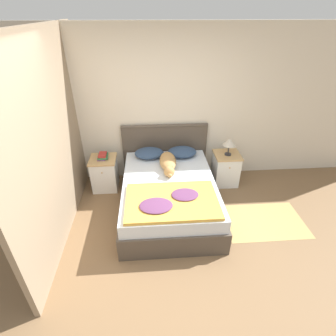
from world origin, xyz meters
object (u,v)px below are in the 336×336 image
Objects in this scene: pillow_left at (149,153)px; table_lamp at (229,143)px; nightstand_left at (105,173)px; book_stack at (103,156)px; bed at (169,195)px; pillow_right at (182,152)px; nightstand_right at (226,169)px; dog at (168,163)px.

pillow_left is 1.66× the size of table_lamp.
book_stack is at bearing 82.15° from nightstand_left.
bed is 0.85m from pillow_right.
book_stack is (0.00, 0.02, 0.32)m from nightstand_left.
table_lamp is (2.09, -0.04, 0.19)m from book_stack.
nightstand_right is 1.18× the size of pillow_left.
bed is 2.44× the size of dog.
nightstand_right is 2.12m from book_stack.
bed is 3.31× the size of nightstand_left.
book_stack is at bearing 178.99° from table_lamp.
dog is at bearing -164.82° from nightstand_right.
dog is (1.06, -0.28, 0.33)m from nightstand_left.
table_lamp reaches higher than nightstand_right.
bed is 8.10× the size of book_stack.
nightstand_left and nightstand_right have the same top height.
table_lamp is at bearing -1.01° from book_stack.
book_stack is at bearing -178.17° from pillow_right.
book_stack is 0.80× the size of table_lamp.
pillow_right is at bearing 174.13° from table_lamp.
dog is (-0.26, -0.34, 0.00)m from pillow_right.
nightstand_left is at bearing -175.38° from pillow_left.
dog is (0.29, -0.34, 0.00)m from pillow_left.
bed is 3.92× the size of pillow_left.
nightstand_right is (1.05, 0.66, 0.03)m from bed.
pillow_right is 1.66× the size of table_lamp.
nightstand_left is 1.96× the size of table_lamp.
nightstand_right is 1.96× the size of table_lamp.
dog is 1.10m from book_stack.
nightstand_left is at bearing 179.54° from table_lamp.
nightstand_left reaches higher than bed.
pillow_left is 0.77m from book_stack.
pillow_right is at bearing 0.00° from pillow_left.
dog is at bearing -165.70° from table_lamp.
nightstand_left is 1.15m from dog.
nightstand_right is at bearing 15.18° from dog.
pillow_right reaches higher than nightstand_left.
pillow_left is at bearing 3.15° from book_stack.
nightstand_right is 2.45× the size of book_stack.
nightstand_left is 1.00× the size of nightstand_right.
pillow_right is 0.80m from table_lamp.
nightstand_right is at bearing -2.69° from pillow_left.
nightstand_left is (-1.05, 0.66, 0.03)m from bed.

